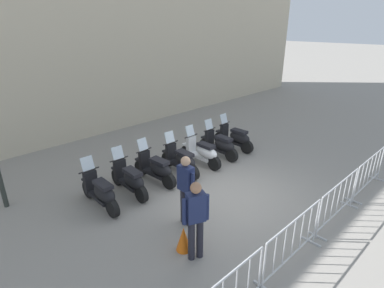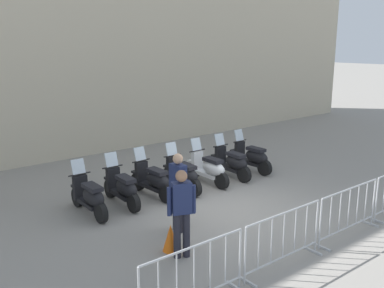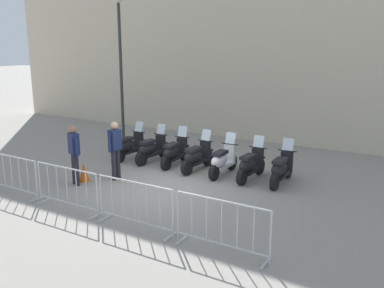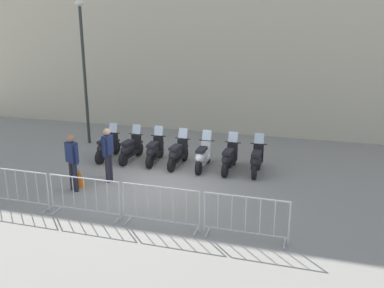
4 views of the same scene
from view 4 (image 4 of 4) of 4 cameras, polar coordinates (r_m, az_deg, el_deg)
The scene contains 17 objects.
ground_plane at distance 12.85m, azimuth -4.56°, elevation -5.65°, with size 120.00×120.00×0.00m, color gray.
building_facade at distance 19.57m, azimuth 3.89°, elevation 19.25°, with size 28.00×2.40×11.63m, color beige.
motorcycle_0 at distance 15.35m, azimuth -11.71°, elevation -0.47°, with size 0.67×1.72×1.24m.
motorcycle_1 at distance 15.00m, azimuth -8.55°, elevation -0.70°, with size 0.70×1.71×1.24m.
motorcycle_2 at distance 14.67m, azimuth -5.25°, elevation -0.97°, with size 0.60×1.72×1.24m.
motorcycle_3 at distance 14.28m, azimuth -2.04°, elevation -1.39°, with size 0.71×1.71×1.24m.
motorcycle_4 at distance 14.02m, azimuth 1.49°, elevation -1.72°, with size 0.65×1.72×1.24m.
motorcycle_5 at distance 13.85m, azimuth 5.14°, elevation -2.02°, with size 0.69×1.71×1.24m.
motorcycle_6 at distance 13.77m, azimuth 8.92°, elevation -2.26°, with size 0.64×1.72×1.24m.
barrier_segment_0 at distance 12.11m, azimuth -23.07°, elevation -5.71°, with size 1.95×0.77×1.07m.
barrier_segment_1 at distance 10.96m, azimuth -14.60°, elevation -7.18°, with size 1.95×0.77×1.07m.
barrier_segment_2 at distance 10.10m, azimuth -4.35°, elevation -8.74°, with size 1.95×0.77×1.07m.
barrier_segment_3 at distance 9.62m, azimuth 7.44°, elevation -10.19°, with size 1.95×0.77×1.07m.
street_lamp at distance 17.19m, azimuth -14.79°, elevation 11.22°, with size 0.36×0.36×5.66m.
officer_near_row_end at distance 12.55m, azimuth -16.25°, elevation -2.05°, with size 0.47×0.38×1.73m.
officer_mid_plaza at distance 13.03m, azimuth -11.56°, elevation -1.05°, with size 0.28×0.54×1.73m.
traffic_cone at distance 13.06m, azimuth -15.29°, elevation -4.54°, with size 0.32×0.32×0.55m, color orange.
Camera 4 is at (2.24, -11.71, 4.79)m, focal length 38.54 mm.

